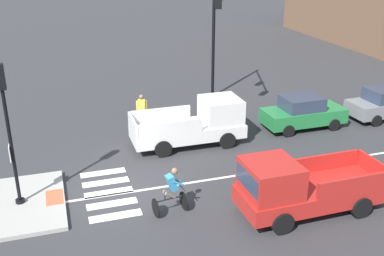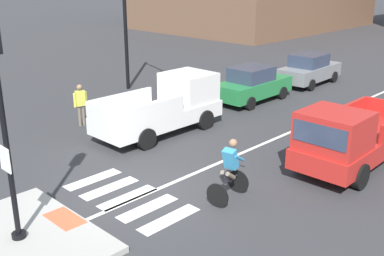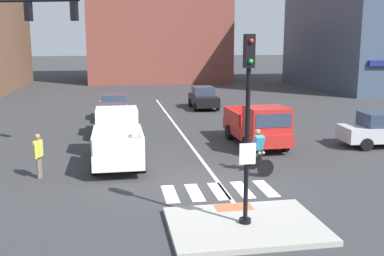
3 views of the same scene
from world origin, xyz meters
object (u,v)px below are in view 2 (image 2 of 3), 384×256
(car_grey_westbound_distant, at_px, (309,69))
(car_green_westbound_far, at_px, (252,84))
(signal_pole, at_px, (1,110))
(pedestrian_at_curb_left, at_px, (81,102))
(pickup_truck_white_westbound_near, at_px, (168,106))
(pickup_truck_red_eastbound_mid, at_px, (350,139))
(cyclist, at_px, (230,169))

(car_grey_westbound_distant, xyz_separation_m, car_green_westbound_far, (-0.09, -4.87, 0.00))
(signal_pole, height_order, pedestrian_at_curb_left, signal_pole)
(car_green_westbound_far, bearing_deg, signal_pole, -75.03)
(pickup_truck_white_westbound_near, xyz_separation_m, pickup_truck_red_eastbound_mid, (6.63, 1.44, 0.00))
(pickup_truck_red_eastbound_mid, distance_m, cyclist, 4.33)
(pickup_truck_red_eastbound_mid, distance_m, pedestrian_at_curb_left, 10.11)
(signal_pole, relative_size, car_green_westbound_far, 1.21)
(pickup_truck_white_westbound_near, height_order, pickup_truck_red_eastbound_mid, same)
(signal_pole, bearing_deg, cyclist, 68.14)
(signal_pole, distance_m, pedestrian_at_curb_left, 8.68)
(car_green_westbound_far, xyz_separation_m, pickup_truck_red_eastbound_mid, (6.88, -4.16, 0.17))
(pickup_truck_red_eastbound_mid, height_order, cyclist, pickup_truck_red_eastbound_mid)
(car_grey_westbound_distant, distance_m, car_green_westbound_far, 4.87)
(cyclist, relative_size, pedestrian_at_curb_left, 1.01)
(car_grey_westbound_distant, bearing_deg, signal_pole, -79.21)
(pickup_truck_white_westbound_near, xyz_separation_m, pedestrian_at_curb_left, (-2.88, -1.99, 0.00))
(car_grey_westbound_distant, relative_size, pedestrian_at_curb_left, 2.49)
(signal_pole, distance_m, pickup_truck_white_westbound_near, 8.64)
(pickup_truck_white_westbound_near, relative_size, cyclist, 3.04)
(signal_pole, bearing_deg, car_green_westbound_far, 104.97)
(pickup_truck_white_westbound_near, distance_m, cyclist, 5.95)
(signal_pole, distance_m, car_green_westbound_far, 13.94)
(pedestrian_at_curb_left, bearing_deg, cyclist, -4.83)
(car_grey_westbound_distant, distance_m, pickup_truck_red_eastbound_mid, 11.30)
(pickup_truck_white_westbound_near, bearing_deg, cyclist, -26.82)
(pickup_truck_white_westbound_near, relative_size, pedestrian_at_curb_left, 3.05)
(signal_pole, relative_size, pickup_truck_white_westbound_near, 0.98)
(pickup_truck_red_eastbound_mid, xyz_separation_m, pedestrian_at_curb_left, (-9.52, -3.43, 0.00))
(car_green_westbound_far, height_order, pickup_truck_white_westbound_near, pickup_truck_white_westbound_near)
(car_grey_westbound_distant, bearing_deg, car_green_westbound_far, -91.10)
(pickup_truck_white_westbound_near, bearing_deg, car_green_westbound_far, 92.55)
(car_green_westbound_far, distance_m, cyclist, 9.97)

